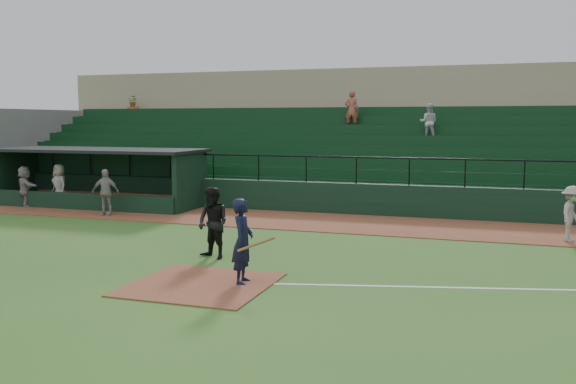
% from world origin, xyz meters
% --- Properties ---
extents(ground, '(90.00, 90.00, 0.00)m').
position_xyz_m(ground, '(0.00, 0.00, 0.00)').
color(ground, '#315B1D').
rests_on(ground, ground).
extents(warning_track, '(40.00, 4.00, 0.03)m').
position_xyz_m(warning_track, '(0.00, 8.00, 0.01)').
color(warning_track, brown).
rests_on(warning_track, ground).
extents(home_plate_dirt, '(3.00, 3.00, 0.03)m').
position_xyz_m(home_plate_dirt, '(0.00, -1.00, 0.01)').
color(home_plate_dirt, brown).
rests_on(home_plate_dirt, ground).
extents(stadium_structure, '(38.00, 13.08, 6.40)m').
position_xyz_m(stadium_structure, '(-0.00, 16.46, 2.30)').
color(stadium_structure, black).
rests_on(stadium_structure, ground).
extents(dugout, '(8.90, 3.20, 2.42)m').
position_xyz_m(dugout, '(-9.75, 9.56, 1.33)').
color(dugout, black).
rests_on(dugout, ground).
extents(batter_at_plate, '(1.07, 0.76, 1.90)m').
position_xyz_m(batter_at_plate, '(0.84, -0.60, 0.95)').
color(batter_at_plate, black).
rests_on(batter_at_plate, ground).
extents(umpire, '(1.10, 0.99, 1.88)m').
position_xyz_m(umpire, '(-0.88, 1.50, 0.94)').
color(umpire, black).
rests_on(umpire, ground).
extents(runner, '(0.93, 1.21, 1.65)m').
position_xyz_m(runner, '(8.21, 6.82, 0.86)').
color(runner, '#A09B96').
rests_on(runner, warning_track).
extents(dugout_player_a, '(1.10, 0.69, 1.74)m').
position_xyz_m(dugout_player_a, '(-7.94, 6.90, 0.90)').
color(dugout_player_a, '#9D9793').
rests_on(dugout_player_a, warning_track).
extents(dugout_player_b, '(1.02, 0.86, 1.77)m').
position_xyz_m(dugout_player_b, '(-11.10, 8.24, 0.92)').
color(dugout_player_b, '#A6A09C').
rests_on(dugout_player_b, warning_track).
extents(dugout_player_c, '(1.61, 1.21, 1.69)m').
position_xyz_m(dugout_player_c, '(-12.50, 7.80, 0.87)').
color(dugout_player_c, '#999490').
rests_on(dugout_player_c, warning_track).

